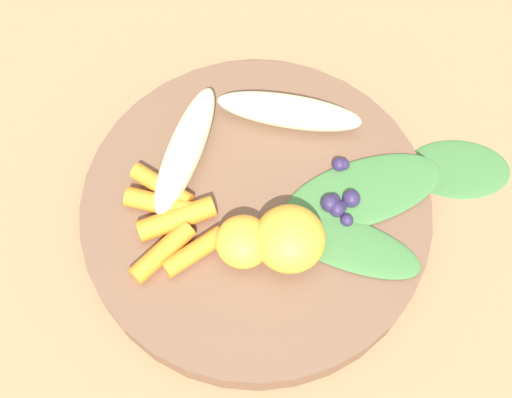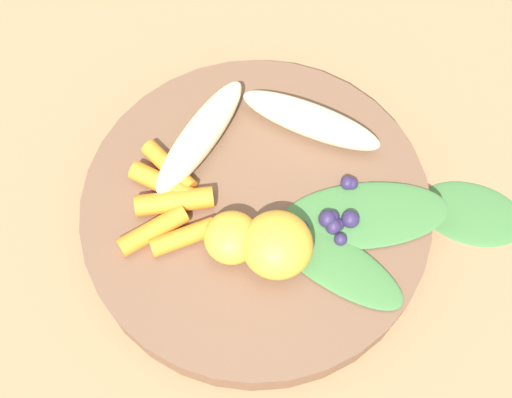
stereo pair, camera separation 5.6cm
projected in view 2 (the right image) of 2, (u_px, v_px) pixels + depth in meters
ground_plane at (256, 219)px, 0.60m from camera, size 2.40×2.40×0.00m
bowl at (256, 212)px, 0.59m from camera, size 0.29×0.29×0.03m
banana_peeled_left at (200, 136)px, 0.58m from camera, size 0.13×0.06×0.03m
banana_peeled_right at (311, 120)px, 0.59m from camera, size 0.07×0.13×0.03m
orange_segment_near at (277, 245)px, 0.54m from camera, size 0.06×0.06×0.04m
orange_segment_far at (232, 238)px, 0.54m from camera, size 0.04×0.04×0.03m
carrot_front at (169, 167)px, 0.58m from camera, size 0.01×0.05×0.01m
carrot_mid_left at (165, 185)px, 0.57m from camera, size 0.03×0.06×0.02m
carrot_mid_right at (174, 201)px, 0.57m from camera, size 0.06×0.05×0.02m
carrot_rear at (153, 230)px, 0.56m from camera, size 0.06×0.03×0.02m
carrot_small at (183, 237)px, 0.55m from camera, size 0.05×0.03×0.02m
blueberry_pile at (332, 217)px, 0.56m from camera, size 0.07×0.05×0.01m
kale_leaf_left at (332, 260)px, 0.55m from camera, size 0.07×0.13×0.01m
kale_leaf_right at (365, 215)px, 0.57m from camera, size 0.14×0.13×0.01m
kale_leaf_stray at (472, 212)px, 0.60m from camera, size 0.10×0.11×0.01m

